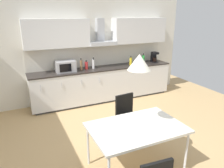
{
  "coord_description": "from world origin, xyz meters",
  "views": [
    {
      "loc": [
        -1.48,
        -3.19,
        2.33
      ],
      "look_at": [
        0.24,
        0.51,
        1.0
      ],
      "focal_mm": 35.0,
      "sensor_mm": 36.0,
      "label": 1
    }
  ],
  "objects_px": {
    "bottle_brown": "(81,65)",
    "bottle_white": "(93,64)",
    "bottle_red": "(86,65)",
    "pendant_lamp": "(139,62)",
    "dining_table": "(137,129)",
    "bottle_yellow": "(131,61)",
    "bottle_green": "(143,59)",
    "chair_far_right": "(127,113)",
    "microwave": "(65,66)",
    "coffee_maker": "(154,57)"
  },
  "relations": [
    {
      "from": "microwave",
      "to": "coffee_maker",
      "type": "bearing_deg",
      "value": 0.56
    },
    {
      "from": "chair_far_right",
      "to": "bottle_green",
      "type": "bearing_deg",
      "value": 51.16
    },
    {
      "from": "bottle_white",
      "to": "chair_far_right",
      "type": "xyz_separation_m",
      "value": [
        -0.09,
        -2.04,
        -0.52
      ]
    },
    {
      "from": "dining_table",
      "to": "pendant_lamp",
      "type": "relative_size",
      "value": 4.33
    },
    {
      "from": "bottle_yellow",
      "to": "chair_far_right",
      "type": "xyz_separation_m",
      "value": [
        -1.19,
        -1.97,
        -0.5
      ]
    },
    {
      "from": "bottle_yellow",
      "to": "bottle_white",
      "type": "height_order",
      "value": "bottle_white"
    },
    {
      "from": "bottle_red",
      "to": "bottle_green",
      "type": "xyz_separation_m",
      "value": [
        1.76,
        0.01,
        0.02
      ]
    },
    {
      "from": "coffee_maker",
      "to": "chair_far_right",
      "type": "relative_size",
      "value": 0.34
    },
    {
      "from": "coffee_maker",
      "to": "bottle_green",
      "type": "distance_m",
      "value": 0.38
    },
    {
      "from": "coffee_maker",
      "to": "dining_table",
      "type": "height_order",
      "value": "coffee_maker"
    },
    {
      "from": "coffee_maker",
      "to": "pendant_lamp",
      "type": "distance_m",
      "value": 3.77
    },
    {
      "from": "microwave",
      "to": "bottle_red",
      "type": "xyz_separation_m",
      "value": [
        0.56,
        0.03,
        -0.04
      ]
    },
    {
      "from": "microwave",
      "to": "bottle_red",
      "type": "distance_m",
      "value": 0.56
    },
    {
      "from": "microwave",
      "to": "bottle_green",
      "type": "relative_size",
      "value": 1.72
    },
    {
      "from": "coffee_maker",
      "to": "dining_table",
      "type": "bearing_deg",
      "value": -128.97
    },
    {
      "from": "bottle_white",
      "to": "chair_far_right",
      "type": "height_order",
      "value": "bottle_white"
    },
    {
      "from": "chair_far_right",
      "to": "bottle_brown",
      "type": "bearing_deg",
      "value": 97.18
    },
    {
      "from": "bottle_brown",
      "to": "bottle_green",
      "type": "height_order",
      "value": "bottle_brown"
    },
    {
      "from": "microwave",
      "to": "bottle_white",
      "type": "height_order",
      "value": "bottle_white"
    },
    {
      "from": "bottle_brown",
      "to": "pendant_lamp",
      "type": "height_order",
      "value": "pendant_lamp"
    },
    {
      "from": "microwave",
      "to": "bottle_red",
      "type": "height_order",
      "value": "microwave"
    },
    {
      "from": "bottle_red",
      "to": "dining_table",
      "type": "distance_m",
      "value": 2.92
    },
    {
      "from": "bottle_white",
      "to": "bottle_brown",
      "type": "bearing_deg",
      "value": -176.37
    },
    {
      "from": "bottle_green",
      "to": "chair_far_right",
      "type": "xyz_separation_m",
      "value": [
        -1.66,
        -2.06,
        -0.51
      ]
    },
    {
      "from": "bottle_white",
      "to": "bottle_yellow",
      "type": "bearing_deg",
      "value": -3.49
    },
    {
      "from": "bottle_green",
      "to": "dining_table",
      "type": "distance_m",
      "value": 3.52
    },
    {
      "from": "bottle_yellow",
      "to": "dining_table",
      "type": "bearing_deg",
      "value": -117.91
    },
    {
      "from": "bottle_yellow",
      "to": "pendant_lamp",
      "type": "relative_size",
      "value": 0.81
    },
    {
      "from": "bottle_brown",
      "to": "dining_table",
      "type": "xyz_separation_m",
      "value": [
        -0.05,
        -2.86,
        -0.37
      ]
    },
    {
      "from": "bottle_red",
      "to": "bottle_green",
      "type": "distance_m",
      "value": 1.76
    },
    {
      "from": "dining_table",
      "to": "chair_far_right",
      "type": "distance_m",
      "value": 0.91
    },
    {
      "from": "coffee_maker",
      "to": "bottle_red",
      "type": "height_order",
      "value": "coffee_maker"
    },
    {
      "from": "bottle_green",
      "to": "bottle_white",
      "type": "bearing_deg",
      "value": -179.12
    },
    {
      "from": "microwave",
      "to": "pendant_lamp",
      "type": "bearing_deg",
      "value": -82.9
    },
    {
      "from": "bottle_green",
      "to": "chair_far_right",
      "type": "distance_m",
      "value": 2.69
    },
    {
      "from": "bottle_brown",
      "to": "bottle_white",
      "type": "bearing_deg",
      "value": 3.63
    },
    {
      "from": "dining_table",
      "to": "bottle_brown",
      "type": "bearing_deg",
      "value": 89.0
    },
    {
      "from": "bottle_yellow",
      "to": "pendant_lamp",
      "type": "height_order",
      "value": "pendant_lamp"
    },
    {
      "from": "bottle_brown",
      "to": "bottle_green",
      "type": "bearing_deg",
      "value": 1.37
    },
    {
      "from": "bottle_yellow",
      "to": "bottle_brown",
      "type": "bearing_deg",
      "value": 178.2
    },
    {
      "from": "pendant_lamp",
      "to": "bottle_yellow",
      "type": "bearing_deg",
      "value": 62.09
    },
    {
      "from": "bottle_red",
      "to": "pendant_lamp",
      "type": "bearing_deg",
      "value": -93.97
    },
    {
      "from": "microwave",
      "to": "bottle_yellow",
      "type": "distance_m",
      "value": 1.85
    },
    {
      "from": "microwave",
      "to": "coffee_maker",
      "type": "distance_m",
      "value": 2.69
    },
    {
      "from": "coffee_maker",
      "to": "pendant_lamp",
      "type": "bearing_deg",
      "value": -128.97
    },
    {
      "from": "microwave",
      "to": "bottle_green",
      "type": "distance_m",
      "value": 2.32
    },
    {
      "from": "coffee_maker",
      "to": "bottle_yellow",
      "type": "xyz_separation_m",
      "value": [
        -0.85,
        -0.08,
        -0.04
      ]
    },
    {
      "from": "dining_table",
      "to": "pendant_lamp",
      "type": "distance_m",
      "value": 1.02
    },
    {
      "from": "bottle_white",
      "to": "chair_far_right",
      "type": "bearing_deg",
      "value": -92.5
    },
    {
      "from": "microwave",
      "to": "dining_table",
      "type": "xyz_separation_m",
      "value": [
        0.36,
        -2.86,
        -0.38
      ]
    }
  ]
}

